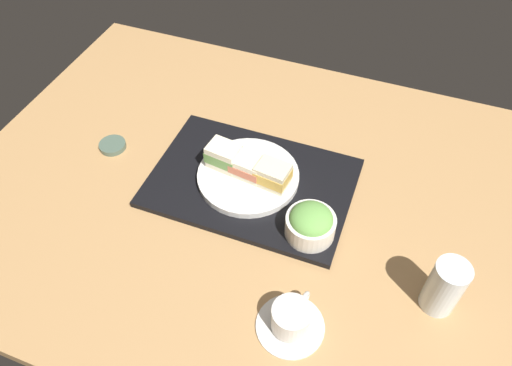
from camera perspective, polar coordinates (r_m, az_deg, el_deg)
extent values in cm
cube|color=tan|center=(110.50, 1.29, -1.96)|extent=(140.00, 100.00, 3.00)
cube|color=black|center=(110.85, -0.52, 0.06)|extent=(44.91, 30.75, 1.47)
cylinder|color=silver|center=(110.13, -0.91, 0.83)|extent=(22.93, 22.93, 1.57)
cube|color=beige|center=(107.25, 1.94, 0.23)|extent=(7.62, 6.20, 1.31)
cube|color=gold|center=(105.77, 1.97, 0.93)|extent=(7.76, 6.47, 2.66)
cube|color=beige|center=(104.30, 2.00, 1.66)|extent=(7.62, 6.20, 1.31)
cube|color=#EFE5C1|center=(109.05, -0.92, 1.34)|extent=(7.62, 6.20, 1.36)
cube|color=#CC6B4C|center=(107.81, -0.93, 1.94)|extent=(7.85, 6.48, 2.01)
cube|color=#EFE5C1|center=(106.58, -0.94, 2.56)|extent=(7.62, 6.20, 1.36)
cube|color=#EFE5C1|center=(111.11, -3.69, 2.43)|extent=(7.62, 6.20, 1.52)
cube|color=#669347|center=(109.61, -3.74, 3.18)|extent=(8.06, 6.34, 2.65)
cube|color=#EFE5C1|center=(108.12, -3.79, 3.95)|extent=(7.62, 6.20, 1.52)
cylinder|color=silver|center=(100.03, 6.34, -5.00)|extent=(10.26, 10.26, 4.76)
ellipsoid|color=#6BA84C|center=(98.12, 6.45, -4.18)|extent=(8.76, 8.76, 4.82)
cylinder|color=silver|center=(92.60, 4.00, -16.23)|extent=(12.58, 12.58, 0.80)
cylinder|color=silver|center=(89.82, 4.11, -15.41)|extent=(7.15, 7.15, 5.36)
cylinder|color=#382111|center=(87.77, 4.19, -14.76)|extent=(6.58, 6.58, 0.40)
torus|color=silver|center=(91.53, 5.56, -13.46)|extent=(1.75, 3.88, 3.80)
cylinder|color=silver|center=(95.64, 21.11, -11.21)|extent=(6.38, 6.38, 12.14)
cylinder|color=#4C6051|center=(124.13, -16.36, 4.22)|extent=(6.41, 6.41, 1.30)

